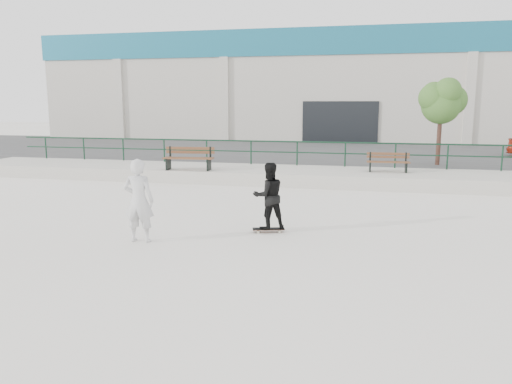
% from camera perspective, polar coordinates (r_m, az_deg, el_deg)
% --- Properties ---
extents(ground, '(120.00, 120.00, 0.00)m').
position_cam_1_polar(ground, '(10.70, 1.79, -6.85)').
color(ground, silver).
rests_on(ground, ground).
extents(ledge, '(30.00, 3.00, 0.50)m').
position_cam_1_polar(ledge, '(19.85, 7.02, 1.78)').
color(ledge, '#B6B0A6').
rests_on(ledge, ground).
extents(parking_strip, '(60.00, 14.00, 0.50)m').
position_cam_1_polar(parking_strip, '(28.26, 8.77, 4.25)').
color(parking_strip, '#3B3B3B').
rests_on(parking_strip, ground).
extents(railing, '(28.00, 0.06, 1.03)m').
position_cam_1_polar(railing, '(21.02, 7.44, 4.97)').
color(railing, '#133522').
rests_on(railing, ledge).
extents(commercial_building, '(44.20, 16.33, 8.00)m').
position_cam_1_polar(commercial_building, '(42.10, 10.32, 12.03)').
color(commercial_building, '#B6B2A4').
rests_on(commercial_building, ground).
extents(bench_left, '(2.02, 0.73, 0.91)m').
position_cam_1_polar(bench_left, '(19.88, -7.68, 3.82)').
color(bench_left, brown).
rests_on(bench_left, ledge).
extents(bench_right, '(1.62, 0.52, 0.74)m').
position_cam_1_polar(bench_right, '(19.82, 14.86, 3.31)').
color(bench_right, brown).
rests_on(bench_right, ledge).
extents(tree, '(2.04, 1.82, 3.63)m').
position_cam_1_polar(tree, '(22.56, 20.49, 9.81)').
color(tree, '#482E24').
rests_on(tree, parking_strip).
extents(skateboard, '(0.80, 0.40, 0.09)m').
position_cam_1_polar(skateboard, '(12.26, 1.45, -4.27)').
color(skateboard, black).
rests_on(skateboard, ground).
extents(standing_skater, '(0.99, 0.93, 1.62)m').
position_cam_1_polar(standing_skater, '(12.07, 1.46, -0.44)').
color(standing_skater, black).
rests_on(standing_skater, skateboard).
extents(seated_skater, '(0.72, 0.50, 1.90)m').
position_cam_1_polar(seated_skater, '(11.54, -13.25, -0.98)').
color(seated_skater, silver).
rests_on(seated_skater, ground).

